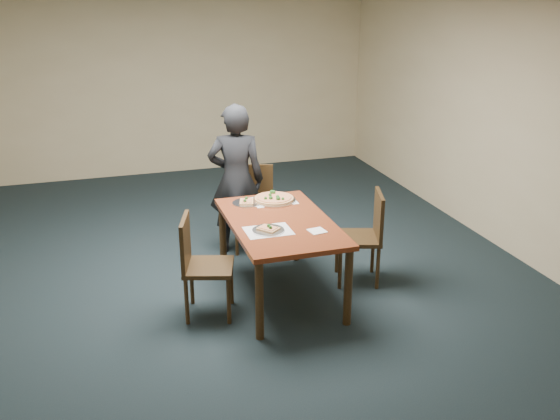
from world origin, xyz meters
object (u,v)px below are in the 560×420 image
object	(u,v)px
dining_table	(280,230)
chair_left	(199,261)
chair_right	(366,232)
slice_plate_near	(268,229)
diner	(236,180)
slice_plate_far	(247,202)
pizza_pan	(274,199)
chair_far	(254,202)

from	to	relation	value
dining_table	chair_left	size ratio (longest dim) A/B	1.65
chair_right	slice_plate_near	size ratio (longest dim) A/B	3.25
diner	slice_plate_far	world-z (taller)	diner
slice_plate_near	chair_right	bearing A→B (deg)	13.06
slice_plate_near	slice_plate_far	xyz separation A→B (m)	(-0.00, 0.74, -0.00)
chair_left	pizza_pan	xyz separation A→B (m)	(0.88, 0.66, 0.26)
chair_far	pizza_pan	xyz separation A→B (m)	(0.03, -0.66, 0.26)
chair_left	chair_right	size ratio (longest dim) A/B	1.00
pizza_pan	slice_plate_near	distance (m)	0.78
chair_far	dining_table	bearing A→B (deg)	-76.55
chair_far	diner	xyz separation A→B (m)	(-0.21, -0.07, 0.30)
chair_far	chair_left	size ratio (longest dim) A/B	1.00
chair_far	pizza_pan	bearing A→B (deg)	-70.34
dining_table	pizza_pan	world-z (taller)	pizza_pan
slice_plate_near	dining_table	bearing A→B (deg)	50.72
chair_left	chair_right	world-z (taller)	same
chair_left	pizza_pan	distance (m)	1.13
chair_right	pizza_pan	size ratio (longest dim) A/B	2.14
slice_plate_near	chair_left	bearing A→B (deg)	172.75
chair_far	pizza_pan	size ratio (longest dim) A/B	2.14
chair_right	slice_plate_far	distance (m)	1.19
dining_table	slice_plate_far	size ratio (longest dim) A/B	5.36
chair_left	slice_plate_far	world-z (taller)	chair_left
chair_far	chair_right	world-z (taller)	same
chair_far	diner	distance (m)	0.37
chair_right	slice_plate_near	distance (m)	1.11
dining_table	chair_right	world-z (taller)	chair_right
pizza_pan	slice_plate_far	distance (m)	0.28
chair_left	slice_plate_near	bearing A→B (deg)	-80.65
pizza_pan	slice_plate_far	world-z (taller)	pizza_pan
dining_table	chair_left	distance (m)	0.80
dining_table	slice_plate_near	size ratio (longest dim) A/B	5.36
chair_left	chair_far	bearing A→B (deg)	-16.09
dining_table	chair_far	size ratio (longest dim) A/B	1.65
dining_table	diner	xyz separation A→B (m)	(-0.14, 1.11, 0.15)
diner	chair_right	bearing A→B (deg)	149.90
slice_plate_near	pizza_pan	bearing A→B (deg)	69.59
diner	slice_plate_near	bearing A→B (deg)	104.98
slice_plate_far	pizza_pan	bearing A→B (deg)	-1.18
dining_table	slice_plate_near	bearing A→B (deg)	-129.28
dining_table	slice_plate_far	distance (m)	0.57
diner	slice_plate_far	distance (m)	0.58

